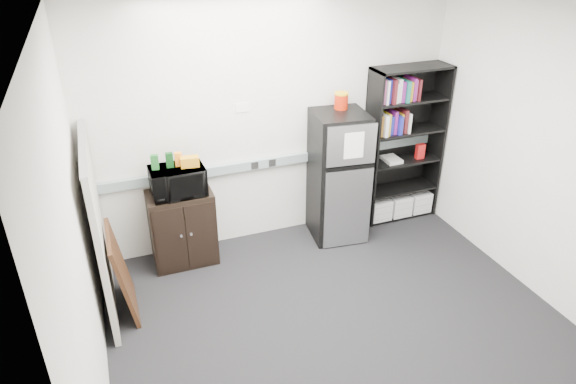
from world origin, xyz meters
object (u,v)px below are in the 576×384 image
object	(u,v)px
microwave	(178,181)
cubicle_partition	(99,229)
bookshelf	(403,146)
refrigerator	(338,177)
cabinet	(183,228)

from	to	relation	value
microwave	cubicle_partition	bearing A→B (deg)	-154.32
bookshelf	microwave	distance (m)	2.65
bookshelf	refrigerator	size ratio (longest dim) A/B	1.25
refrigerator	cabinet	bearing A→B (deg)	-176.13
cubicle_partition	microwave	size ratio (longest dim) A/B	3.07
cubicle_partition	refrigerator	world-z (taller)	cubicle_partition
bookshelf	cabinet	xyz separation A→B (m)	(-2.64, -0.06, -0.50)
cabinet	cubicle_partition	bearing A→B (deg)	-151.82
bookshelf	refrigerator	xyz separation A→B (m)	(-0.91, -0.14, -0.18)
microwave	refrigerator	world-z (taller)	refrigerator
cabinet	microwave	world-z (taller)	microwave
bookshelf	cubicle_partition	world-z (taller)	bookshelf
bookshelf	cubicle_partition	bearing A→B (deg)	-171.94
cubicle_partition	microwave	xyz separation A→B (m)	(0.79, 0.40, 0.15)
cabinet	refrigerator	xyz separation A→B (m)	(1.73, -0.08, 0.33)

